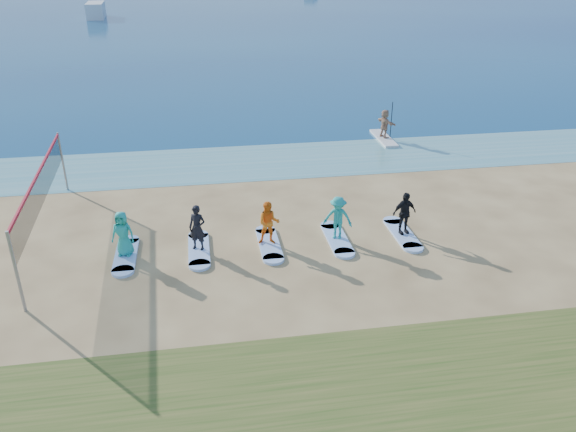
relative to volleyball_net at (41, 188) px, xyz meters
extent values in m
plane|color=tan|center=(8.67, -3.85, -1.90)|extent=(600.00, 600.00, 0.00)
plane|color=teal|center=(8.67, 6.65, -1.90)|extent=(600.00, 600.00, 0.00)
cylinder|color=gray|center=(0.24, -4.49, -0.65)|extent=(0.09, 0.09, 2.50)
cylinder|color=gray|center=(-0.24, 4.49, -0.65)|extent=(0.09, 0.09, 2.50)
cube|color=black|center=(0.00, 0.00, 0.00)|extent=(0.51, 8.99, 1.00)
cube|color=#B41325|center=(0.00, 0.00, 0.52)|extent=(0.54, 8.99, 0.10)
cube|color=silver|center=(15.12, 9.08, -1.84)|extent=(0.77, 3.01, 0.12)
imported|color=tan|center=(15.12, 9.08, -1.04)|extent=(0.89, 1.45, 1.49)
cube|color=silver|center=(-8.49, 73.64, -1.90)|extent=(2.85, 7.70, 2.19)
cube|color=#A3C6FC|center=(2.73, -1.77, -1.86)|extent=(0.70, 2.20, 0.09)
imported|color=teal|center=(2.73, -1.77, -1.05)|extent=(0.84, 0.65, 1.52)
cube|color=#A3C6FC|center=(5.11, -1.77, -1.86)|extent=(0.70, 2.20, 0.09)
imported|color=black|center=(5.11, -1.77, -1.04)|extent=(0.67, 0.56, 1.55)
cube|color=#A3C6FC|center=(7.49, -1.77, -1.86)|extent=(0.70, 2.20, 0.09)
imported|color=orange|center=(7.49, -1.77, -1.06)|extent=(0.81, 0.67, 1.52)
cube|color=#A3C6FC|center=(9.88, -1.77, -1.86)|extent=(0.70, 2.20, 0.09)
imported|color=teal|center=(9.88, -1.77, -1.04)|extent=(1.14, 0.92, 1.54)
cube|color=#A3C6FC|center=(12.26, -1.77, -1.86)|extent=(0.70, 2.20, 0.09)
imported|color=black|center=(12.26, -1.77, -1.05)|extent=(0.95, 0.54, 1.54)
camera|label=1|loc=(5.37, -18.57, 7.23)|focal=35.00mm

